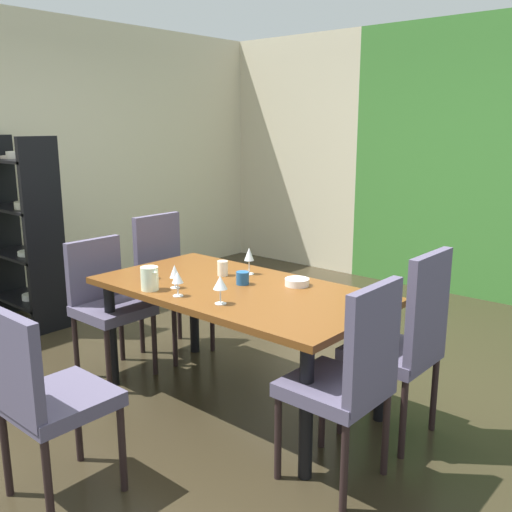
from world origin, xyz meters
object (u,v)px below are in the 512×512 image
chair_right_near (349,374)px  chair_left_near (106,299)px  wine_glass_right (178,278)px  wine_glass_south (175,272)px  display_shelf (22,231)px  wine_glass_west (249,255)px  chair_left_far (168,277)px  serving_bowl_rear (297,282)px  cup_corner (243,278)px  pitcher_left (150,278)px  chair_head_near (43,393)px  cup_front (149,272)px  wine_glass_center (220,283)px  dining_table (237,300)px  cup_east (223,268)px  chair_right_far (406,338)px

chair_right_near → chair_left_near: bearing=90.0°
wine_glass_right → wine_glass_south: wine_glass_right is taller
display_shelf → wine_glass_west: size_ratio=9.03×
chair_left_far → chair_right_near: size_ratio=1.02×
serving_bowl_rear → cup_corner: size_ratio=1.88×
serving_bowl_rear → pitcher_left: 0.89m
chair_head_near → chair_left_near: chair_head_near is taller
chair_right_near → wine_glass_west: (-1.13, 0.56, 0.31)m
chair_right_near → cup_front: chair_right_near is taller
serving_bowl_rear → cup_front: 0.95m
cup_front → chair_left_far: bearing=129.5°
chair_left_far → wine_glass_center: (1.13, -0.58, 0.29)m
chair_right_near → wine_glass_right: 1.15m
cup_front → dining_table: bearing=21.6°
display_shelf → cup_east: bearing=7.1°
chair_right_far → cup_corner: (-1.00, -0.21, 0.20)m
display_shelf → serving_bowl_rear: (2.66, 0.39, -0.05)m
chair_right_far → cup_front: (-1.55, -0.51, 0.20)m
display_shelf → serving_bowl_rear: bearing=8.4°
chair_right_far → chair_left_far: bearing=90.0°
wine_glass_center → pitcher_left: wine_glass_center is taller
chair_left_near → chair_left_far: bearing=-179.0°
wine_glass_right → serving_bowl_rear: 0.74m
serving_bowl_rear → cup_east: cup_east is taller
wine_glass_right → cup_front: (-0.43, 0.13, -0.07)m
cup_corner → serving_bowl_rear: bearing=36.3°
cup_east → chair_left_far: bearing=169.0°
chair_right_far → pitcher_left: chair_right_far is taller
wine_glass_right → pitcher_left: (-0.22, -0.03, -0.04)m
chair_right_far → chair_head_near: size_ratio=1.13×
dining_table → chair_head_near: size_ratio=1.89×
wine_glass_right → cup_east: size_ratio=1.52×
wine_glass_south → chair_right_near: bearing=-1.1°
wine_glass_west → cup_east: size_ratio=1.85×
chair_head_near → cup_corner: 1.39m
wine_glass_center → cup_east: (-0.41, 0.44, -0.07)m
chair_right_near → wine_glass_south: chair_right_near is taller
display_shelf → wine_glass_west: (2.26, 0.40, 0.06)m
chair_left_near → wine_glass_west: size_ratio=5.26×
serving_bowl_rear → cup_east: 0.53m
cup_front → serving_bowl_rear: bearing=31.1°
chair_right_far → wine_glass_west: chair_right_far is taller
chair_head_near → pitcher_left: 1.02m
pitcher_left → chair_right_near: bearing=4.3°
wine_glass_west → cup_corner: bearing=-57.8°
dining_table → chair_right_near: size_ratio=1.75×
wine_glass_south → wine_glass_west: wine_glass_west is taller
chair_right_near → cup_east: chair_right_near is taller
display_shelf → wine_glass_south: 2.14m
chair_right_far → wine_glass_south: bearing=113.3°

